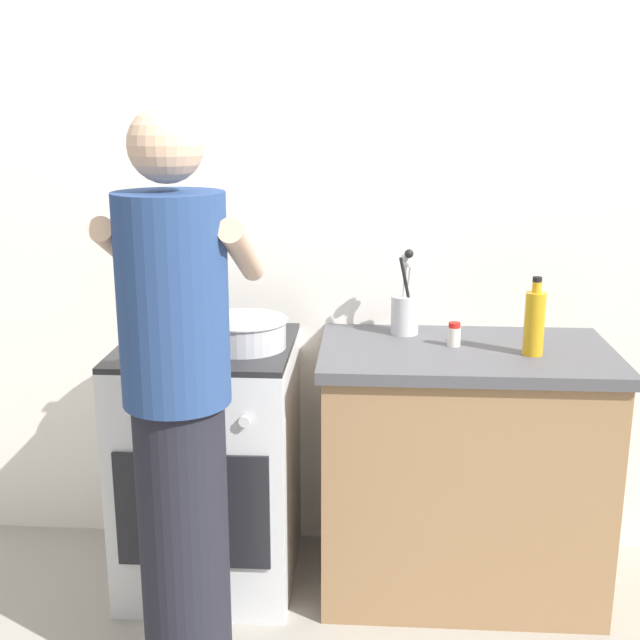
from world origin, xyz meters
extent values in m
plane|color=gray|center=(0.00, 0.00, 0.00)|extent=(6.00, 6.00, 0.00)
cube|color=silver|center=(0.20, 0.50, 1.25)|extent=(3.20, 0.10, 2.50)
cube|color=#99724C|center=(0.55, 0.15, 0.43)|extent=(0.96, 0.56, 0.86)
cube|color=#4C4C51|center=(0.55, 0.15, 0.88)|extent=(1.00, 0.60, 0.04)
cube|color=silver|center=(-0.35, 0.15, 0.44)|extent=(0.60, 0.60, 0.88)
cube|color=#232326|center=(-0.35, 0.15, 0.89)|extent=(0.60, 0.60, 0.02)
cube|color=black|center=(-0.35, -0.16, 0.42)|extent=(0.51, 0.01, 0.40)
cylinder|color=silver|center=(-0.53, -0.16, 0.74)|extent=(0.04, 0.01, 0.04)
cylinder|color=silver|center=(-0.35, -0.16, 0.74)|extent=(0.04, 0.01, 0.04)
cylinder|color=silver|center=(-0.17, -0.16, 0.74)|extent=(0.04, 0.01, 0.04)
cylinder|color=#38383D|center=(-0.49, 0.18, 0.96)|extent=(0.17, 0.17, 0.11)
cube|color=black|center=(-0.59, 0.18, 1.00)|extent=(0.04, 0.02, 0.01)
cube|color=black|center=(-0.39, 0.18, 1.00)|extent=(0.04, 0.02, 0.01)
cylinder|color=#B7B7BC|center=(-0.21, 0.12, 0.95)|extent=(0.29, 0.29, 0.10)
torus|color=#B7B7BC|center=(-0.21, 0.12, 1.00)|extent=(0.30, 0.30, 0.01)
cylinder|color=silver|center=(0.34, 0.33, 0.97)|extent=(0.10, 0.10, 0.14)
cylinder|color=white|center=(0.35, 0.33, 1.04)|extent=(0.03, 0.04, 0.23)
sphere|color=white|center=(0.35, 0.33, 1.16)|extent=(0.03, 0.03, 0.03)
cylinder|color=silver|center=(0.34, 0.33, 1.04)|extent=(0.02, 0.03, 0.25)
sphere|color=silver|center=(0.34, 0.33, 1.18)|extent=(0.03, 0.03, 0.03)
cylinder|color=black|center=(0.35, 0.31, 1.05)|extent=(0.07, 0.04, 0.27)
sphere|color=black|center=(0.35, 0.31, 1.20)|extent=(0.03, 0.03, 0.03)
cylinder|color=silver|center=(0.51, 0.18, 0.93)|extent=(0.04, 0.04, 0.06)
cylinder|color=red|center=(0.51, 0.18, 0.97)|extent=(0.04, 0.04, 0.02)
cylinder|color=gold|center=(0.76, 0.09, 1.01)|extent=(0.07, 0.07, 0.21)
cylinder|color=gold|center=(0.76, 0.09, 1.13)|extent=(0.03, 0.03, 0.04)
cylinder|color=black|center=(0.76, 0.09, 1.16)|extent=(0.03, 0.03, 0.02)
cylinder|color=black|center=(-0.31, -0.42, 0.45)|extent=(0.26, 0.26, 0.90)
cylinder|color=navy|center=(-0.31, -0.42, 1.19)|extent=(0.30, 0.30, 0.58)
sphere|color=#D3AA8C|center=(-0.31, -0.42, 1.60)|extent=(0.20, 0.20, 0.20)
cylinder|color=#D3AA8C|center=(-0.48, -0.28, 1.30)|extent=(0.07, 0.41, 0.24)
cylinder|color=#D3AA8C|center=(-0.14, -0.28, 1.30)|extent=(0.07, 0.41, 0.24)
camera|label=1|loc=(0.22, -2.50, 1.68)|focal=45.14mm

